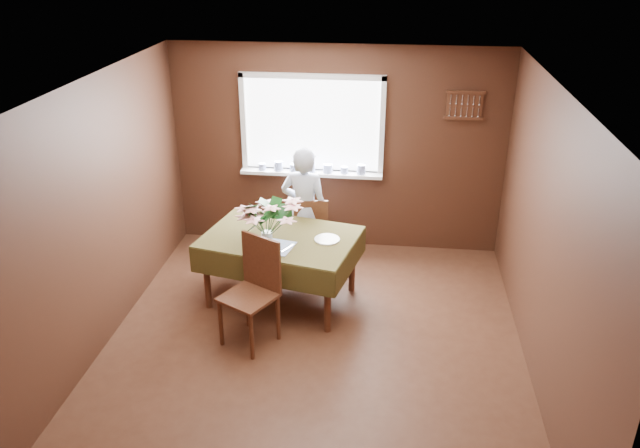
# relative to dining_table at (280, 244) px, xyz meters

# --- Properties ---
(floor) EXTENTS (4.50, 4.50, 0.00)m
(floor) POSITION_rel_dining_table_xyz_m (0.45, -0.83, -0.67)
(floor) COLOR #462518
(floor) RESTS_ON ground
(ceiling) EXTENTS (4.50, 4.50, 0.00)m
(ceiling) POSITION_rel_dining_table_xyz_m (0.45, -0.83, 1.83)
(ceiling) COLOR white
(ceiling) RESTS_ON wall_back
(wall_back) EXTENTS (4.00, 0.00, 4.00)m
(wall_back) POSITION_rel_dining_table_xyz_m (0.45, 1.42, 0.58)
(wall_back) COLOR #57301F
(wall_back) RESTS_ON floor
(wall_front) EXTENTS (4.00, 0.00, 4.00)m
(wall_front) POSITION_rel_dining_table_xyz_m (0.45, -3.08, 0.58)
(wall_front) COLOR #57301F
(wall_front) RESTS_ON floor
(wall_left) EXTENTS (0.00, 4.50, 4.50)m
(wall_left) POSITION_rel_dining_table_xyz_m (-1.55, -0.83, 0.58)
(wall_left) COLOR #57301F
(wall_left) RESTS_ON floor
(wall_right) EXTENTS (0.00, 4.50, 4.50)m
(wall_right) POSITION_rel_dining_table_xyz_m (2.45, -0.83, 0.58)
(wall_right) COLOR #57301F
(wall_right) RESTS_ON floor
(window_assembly) EXTENTS (1.72, 0.20, 1.22)m
(window_assembly) POSITION_rel_dining_table_xyz_m (0.15, 1.37, 0.68)
(window_assembly) COLOR white
(window_assembly) RESTS_ON wall_back
(spoon_rack) EXTENTS (0.44, 0.05, 0.33)m
(spoon_rack) POSITION_rel_dining_table_xyz_m (1.90, 1.39, 1.18)
(spoon_rack) COLOR #522C1A
(spoon_rack) RESTS_ON wall_back
(dining_table) EXTENTS (1.75, 1.37, 0.76)m
(dining_table) POSITION_rel_dining_table_xyz_m (0.00, 0.00, 0.00)
(dining_table) COLOR #522C1A
(dining_table) RESTS_ON floor
(chair_far) EXTENTS (0.42, 0.42, 0.90)m
(chair_far) POSITION_rel_dining_table_xyz_m (0.23, 0.74, -0.17)
(chair_far) COLOR #522C1A
(chair_far) RESTS_ON floor
(chair_near) EXTENTS (0.62, 0.62, 1.06)m
(chair_near) POSITION_rel_dining_table_xyz_m (-0.12, -0.74, -0.10)
(chair_near) COLOR #522C1A
(chair_near) RESTS_ON floor
(seated_woman) EXTENTS (0.60, 0.45, 1.51)m
(seated_woman) POSITION_rel_dining_table_xyz_m (0.15, 0.70, 0.09)
(seated_woman) COLOR white
(seated_woman) RESTS_ON floor
(flower_bouquet) EXTENTS (0.56, 0.56, 0.48)m
(flower_bouquet) POSITION_rel_dining_table_xyz_m (-0.10, -0.20, 0.40)
(flower_bouquet) COLOR white
(flower_bouquet) RESTS_ON dining_table
(side_plate) EXTENTS (0.28, 0.28, 0.01)m
(side_plate) POSITION_rel_dining_table_xyz_m (0.50, -0.03, 0.10)
(side_plate) COLOR white
(side_plate) RESTS_ON dining_table
(table_knife) EXTENTS (0.11, 0.19, 0.00)m
(table_knife) POSITION_rel_dining_table_xyz_m (0.13, -0.27, 0.10)
(table_knife) COLOR silver
(table_knife) RESTS_ON dining_table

